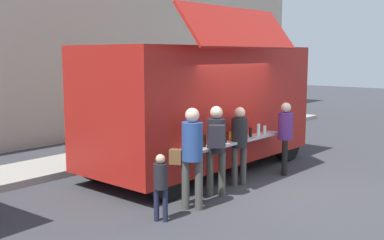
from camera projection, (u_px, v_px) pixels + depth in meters
The scene contains 8 objects.
ground_plane at pixel (266, 187), 9.65m from camera, with size 60.00×60.00×0.00m, color #38383D.
food_truck_main at pixel (202, 103), 10.90m from camera, with size 5.84×3.06×3.64m.
trash_bin at pixel (221, 122), 15.48m from camera, with size 0.60×0.60×1.00m, color #2F5E35.
customer_front_ordering at pixel (239, 139), 9.67m from camera, with size 0.33×0.33×1.63m.
customer_mid_with_backpack at pixel (216, 142), 8.87m from camera, with size 0.55×0.52×1.73m.
customer_rear_waiting at pixel (191, 150), 8.12m from camera, with size 0.44×0.57×1.79m.
customer_extra_browsing at pixel (285, 132), 10.55m from camera, with size 0.33×0.33×1.63m.
child_near_queue at pixel (161, 181), 7.58m from camera, with size 0.23×0.23×1.11m.
Camera 1 is at (-8.14, -4.87, 2.70)m, focal length 44.08 mm.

